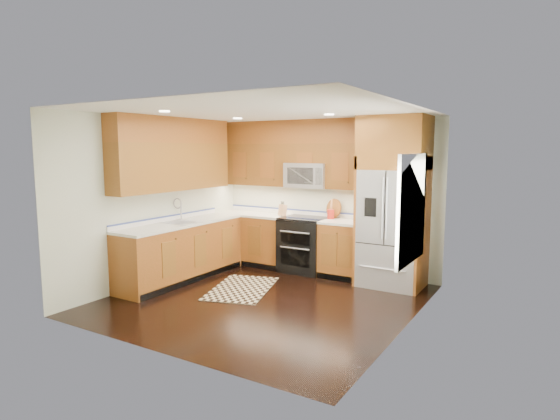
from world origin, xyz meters
The scene contains 16 objects.
ground centered at (0.00, 0.00, 0.00)m, with size 4.00×4.00×0.00m, color black.
wall_back centered at (0.00, 2.00, 1.30)m, with size 4.00×0.02×2.60m, color silver.
wall_left centered at (-2.00, 0.00, 1.30)m, with size 0.02×4.00×2.60m, color silver.
wall_right centered at (2.00, 0.00, 1.30)m, with size 0.02×4.00×2.60m, color silver.
window centered at (1.98, 0.20, 1.40)m, with size 0.04×1.10×1.30m.
base_cabinets centered at (-1.23, 0.90, 0.45)m, with size 2.85×3.00×0.90m.
countertop centered at (-1.09, 1.01, 0.92)m, with size 2.86×3.01×0.04m.
upper_cabinets centered at (-1.15, 1.09, 2.02)m, with size 2.85×3.00×1.15m.
range centered at (-0.25, 1.67, 0.47)m, with size 0.76×0.67×0.95m.
microwave centered at (-0.25, 1.80, 1.66)m, with size 0.76×0.40×0.42m.
refrigerator centered at (1.30, 1.63, 1.30)m, with size 0.98×0.75×2.60m.
sink_faucet centered at (-1.73, 0.23, 0.99)m, with size 0.54×0.44×0.37m.
rug centered at (-0.58, 0.28, 0.01)m, with size 0.83×1.39×0.01m, color black.
knife_block centered at (-0.69, 1.68, 1.04)m, with size 0.10×0.14×0.26m.
utensil_crock centered at (0.19, 1.79, 1.05)m, with size 0.15×0.15×0.33m.
cutting_board centered at (0.19, 1.91, 0.95)m, with size 0.33×0.33×0.02m, color brown.
Camera 1 is at (3.48, -5.32, 2.10)m, focal length 30.00 mm.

